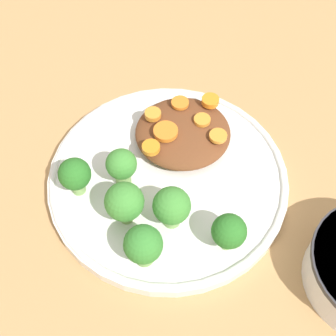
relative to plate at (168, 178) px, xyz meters
The scene contains 16 objects.
ground_plane 0.01m from the plate, ahead, with size 4.00×4.00×0.00m, color tan.
plate is the anchor object (origin of this frame).
stew_mound 0.06m from the plate, 22.18° to the right, with size 0.11×0.11×0.02m, color brown.
broccoli_floret_0 0.08m from the plate, 137.38° to the left, with size 0.04×0.04×0.05m.
broccoli_floret_1 0.07m from the plate, behind, with size 0.04×0.04×0.05m.
broccoli_floret_2 0.10m from the plate, 97.32° to the left, with size 0.03×0.03×0.05m.
broccoli_floret_3 0.11m from the plate, 162.95° to the left, with size 0.04×0.04×0.05m.
broccoli_floret_4 0.11m from the plate, 148.73° to the right, with size 0.03×0.03×0.05m.
broccoli_floret_5 0.06m from the plate, 96.01° to the left, with size 0.03×0.03×0.05m.
carrot_slice_0 0.08m from the plate, 37.56° to the right, with size 0.02×0.02×0.00m, color orange.
carrot_slice_1 0.05m from the plate, ahead, with size 0.03×0.03×0.01m, color orange.
carrot_slice_2 0.10m from the plate, 33.58° to the right, with size 0.02×0.02×0.01m, color orange.
carrot_slice_3 0.07m from the plate, 61.62° to the right, with size 0.02×0.02×0.00m, color orange.
carrot_slice_4 0.04m from the plate, 41.81° to the left, with size 0.02×0.02×0.01m, color orange.
carrot_slice_5 0.07m from the plate, 11.06° to the left, with size 0.02×0.02×0.01m, color orange.
carrot_slice_6 0.09m from the plate, 13.26° to the right, with size 0.02×0.02×0.00m, color orange.
Camera 1 is at (-0.28, 0.02, 0.44)m, focal length 50.00 mm.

